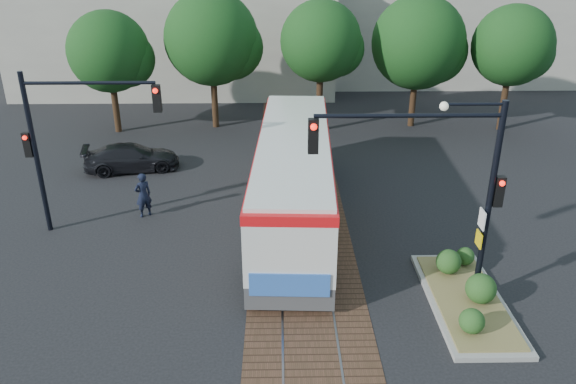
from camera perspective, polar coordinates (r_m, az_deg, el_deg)
name	(u,v)px	position (r m, az deg, el deg)	size (l,w,h in m)	color
ground	(306,286)	(18.03, 1.79, -9.56)	(120.00, 120.00, 0.00)	black
trackbed	(301,227)	(21.46, 1.30, -3.60)	(3.60, 40.00, 0.02)	#513425
tree_row	(315,43)	(31.87, 2.75, 14.85)	(26.40, 5.60, 7.67)	#382314
warehouses	(282,30)	(44.15, -0.64, 16.13)	(40.00, 13.00, 8.00)	#ADA899
city_bus	(294,174)	(21.35, 0.61, 1.81)	(3.26, 12.71, 3.37)	#444447
traffic_island	(467,292)	(17.99, 17.71, -9.68)	(2.20, 5.20, 1.13)	gray
signal_pole_main	(449,174)	(16.02, 16.07, 1.77)	(5.49, 0.46, 6.00)	black
signal_pole_left	(64,132)	(21.32, -21.81, 5.68)	(4.99, 0.34, 6.00)	black
officer	(143,195)	(22.68, -14.50, -0.29)	(0.66, 0.43, 1.82)	black
parked_car	(132,157)	(27.59, -15.61, 3.41)	(1.78, 4.38, 1.27)	black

